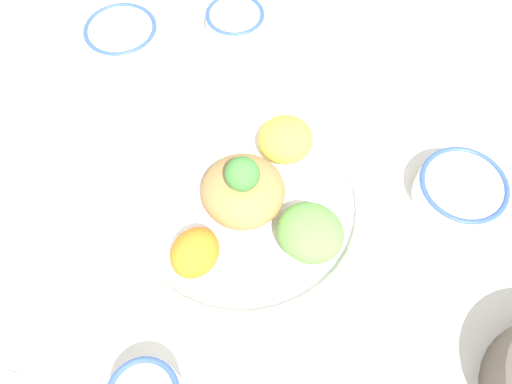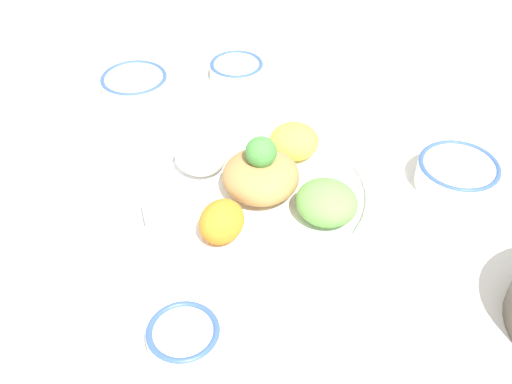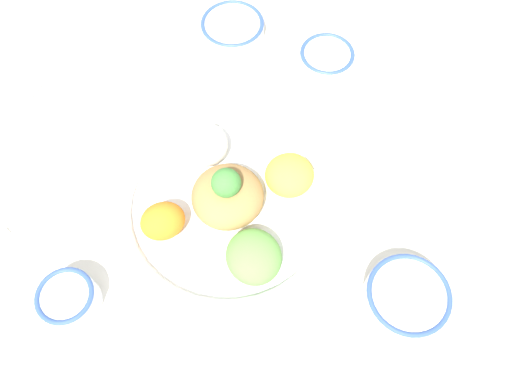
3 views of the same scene
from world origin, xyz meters
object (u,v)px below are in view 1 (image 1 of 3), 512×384
object	(u,v)px
sauce_bowl_red	(460,190)
rice_bowl_blue	(122,34)
salad_platter	(244,199)
sauce_bowl_dark	(235,20)

from	to	relation	value
sauce_bowl_red	rice_bowl_blue	xyz separation A→B (m)	(-0.13, -0.55, -0.01)
salad_platter	rice_bowl_blue	distance (m)	0.37
sauce_bowl_red	rice_bowl_blue	size ratio (longest dim) A/B	1.00
rice_bowl_blue	sauce_bowl_red	bearing A→B (deg)	76.44
rice_bowl_blue	sauce_bowl_dark	size ratio (longest dim) A/B	1.21
sauce_bowl_red	rice_bowl_blue	bearing A→B (deg)	-103.56
salad_platter	sauce_bowl_dark	xyz separation A→B (m)	(-0.32, -0.12, -0.01)
sauce_bowl_dark	salad_platter	bearing A→B (deg)	20.37
rice_bowl_blue	sauce_bowl_dark	distance (m)	0.19
salad_platter	sauce_bowl_red	distance (m)	0.29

